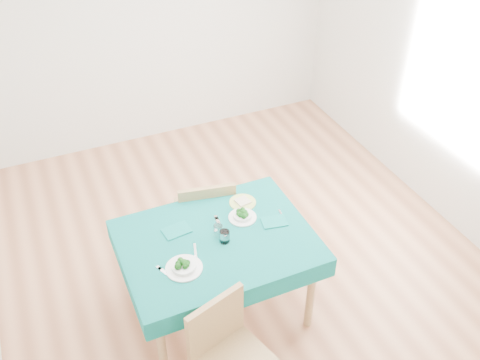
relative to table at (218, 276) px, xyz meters
name	(u,v)px	position (x,y,z in m)	size (l,w,h in m)	color
room_shell	(240,126)	(0.38, 0.46, 0.97)	(4.02, 4.52, 2.73)	#A96946
table	(218,276)	(0.00, 0.00, 0.00)	(1.35, 1.03, 0.76)	#09625D
chair_near	(236,353)	(-0.19, -0.77, 0.16)	(0.43, 0.48, 1.09)	#9B7849
chair_far	(204,200)	(0.15, 0.68, 0.19)	(0.45, 0.50, 1.13)	#9B7849
bowl_near	(184,265)	(-0.30, -0.18, 0.42)	(0.25, 0.25, 0.08)	white
bowl_far	(242,215)	(0.26, 0.13, 0.41)	(0.21, 0.21, 0.06)	white
fork_near	(167,274)	(-0.42, -0.18, 0.38)	(0.02, 0.17, 0.00)	silver
knife_near	(196,254)	(-0.19, -0.08, 0.38)	(0.02, 0.20, 0.00)	silver
fork_far	(220,225)	(0.07, 0.13, 0.38)	(0.03, 0.19, 0.00)	silver
knife_far	(283,218)	(0.54, 0.01, 0.38)	(0.01, 0.20, 0.00)	silver
napkin_near	(176,231)	(-0.23, 0.19, 0.38)	(0.19, 0.14, 0.01)	#0C6C66
napkin_far	(274,222)	(0.45, 0.00, 0.38)	(0.18, 0.13, 0.01)	#0C6C66
tumbler_center	(218,230)	(0.03, 0.04, 0.42)	(0.07, 0.07, 0.09)	white
tumbler_side	(225,237)	(0.04, -0.04, 0.43)	(0.07, 0.07, 0.09)	white
side_plate	(243,202)	(0.33, 0.29, 0.38)	(0.21, 0.21, 0.01)	#C3D367
bread_slice	(243,201)	(0.33, 0.29, 0.40)	(0.10, 0.10, 0.01)	beige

